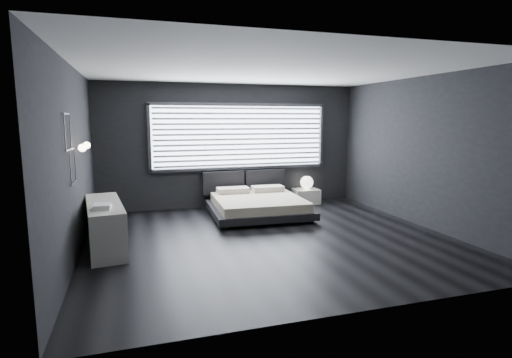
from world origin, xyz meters
name	(u,v)px	position (x,y,z in m)	size (l,w,h in m)	color
room	(271,156)	(0.00, 0.00, 1.40)	(6.04, 6.00, 2.80)	black
window	(241,137)	(0.20, 2.70, 1.61)	(4.14, 0.09, 1.52)	white
headboard	(244,181)	(0.27, 2.64, 0.57)	(1.96, 0.16, 0.52)	black
sconce_near	(82,148)	(-2.88, 0.05, 1.60)	(0.18, 0.11, 0.11)	silver
sconce_far	(86,145)	(-2.88, 0.65, 1.60)	(0.18, 0.11, 0.11)	silver
wall_art_upper	(68,132)	(-2.98, -0.55, 1.85)	(0.01, 0.48, 0.48)	#47474C
wall_art_lower	(73,166)	(-2.98, -0.30, 1.38)	(0.01, 0.48, 0.48)	#47474C
bed	(258,205)	(0.27, 1.59, 0.24)	(2.04, 1.96, 0.51)	black
nightstand	(306,196)	(1.75, 2.46, 0.17)	(0.59, 0.49, 0.34)	silver
orb_lamp	(307,182)	(1.79, 2.49, 0.50)	(0.31, 0.31, 0.31)	white
dresser	(105,225)	(-2.65, 0.32, 0.36)	(0.71, 1.85, 0.72)	silver
book_stack	(102,206)	(-2.65, -0.11, 0.75)	(0.28, 0.36, 0.07)	silver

